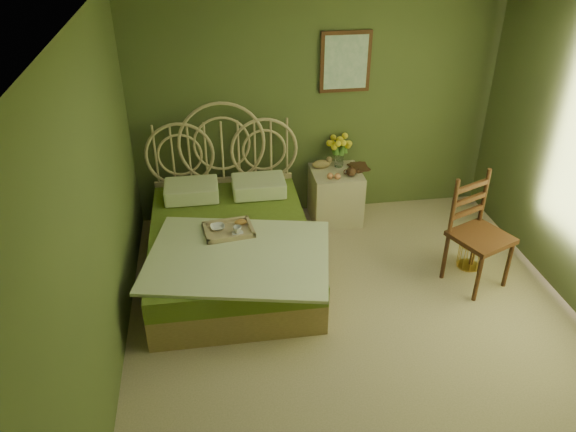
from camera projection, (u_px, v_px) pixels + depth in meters
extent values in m
plane|color=tan|center=(362.00, 336.00, 4.82)|extent=(4.50, 4.50, 0.00)
plane|color=silver|center=(390.00, 23.00, 3.50)|extent=(4.50, 4.50, 0.00)
plane|color=#47562D|center=(316.00, 104.00, 6.08)|extent=(4.00, 0.00, 4.00)
plane|color=#47562D|center=(96.00, 226.00, 3.91)|extent=(0.00, 4.50, 4.50)
cube|color=#3B2010|center=(345.00, 62.00, 5.87)|extent=(0.54, 0.03, 0.64)
cube|color=silver|center=(346.00, 62.00, 5.85)|extent=(0.46, 0.01, 0.56)
cube|color=tan|center=(232.00, 261.00, 5.53)|extent=(1.51, 2.02, 0.30)
cube|color=olive|center=(230.00, 240.00, 5.40)|extent=(1.51, 2.02, 0.20)
cube|color=beige|center=(239.00, 256.00, 4.96)|extent=(1.80, 1.51, 0.03)
cube|color=beige|center=(192.00, 191.00, 5.86)|extent=(0.55, 0.40, 0.16)
cube|color=beige|center=(259.00, 186.00, 5.95)|extent=(0.55, 0.40, 0.16)
cube|color=tan|center=(229.00, 233.00, 5.28)|extent=(0.49, 0.40, 0.04)
ellipsoid|color=#B77A38|center=(240.00, 222.00, 5.35)|extent=(0.12, 0.07, 0.05)
cube|color=beige|center=(335.00, 195.00, 6.38)|extent=(0.55, 0.55, 0.60)
cylinder|color=silver|center=(339.00, 159.00, 6.30)|extent=(0.10, 0.10, 0.18)
ellipsoid|color=tan|center=(321.00, 164.00, 6.28)|extent=(0.21, 0.11, 0.10)
sphere|color=#D98354|center=(330.00, 176.00, 6.06)|extent=(0.07, 0.07, 0.07)
sphere|color=#D98354|center=(338.00, 176.00, 6.05)|extent=(0.07, 0.07, 0.07)
cube|color=#3B2010|center=(481.00, 237.00, 5.23)|extent=(0.63, 0.63, 0.05)
cylinder|color=#3B2010|center=(465.00, 274.00, 5.16)|extent=(0.04, 0.04, 0.51)
cylinder|color=#3B2010|center=(507.00, 270.00, 5.21)|extent=(0.04, 0.04, 0.51)
cylinder|color=#3B2010|center=(448.00, 250.00, 5.51)|extent=(0.04, 0.04, 0.51)
cylinder|color=#3B2010|center=(487.00, 246.00, 5.56)|extent=(0.04, 0.04, 0.51)
cube|color=#3B2010|center=(477.00, 200.00, 5.26)|extent=(0.40, 0.21, 0.57)
cylinder|color=gold|center=(468.00, 265.00, 5.71)|extent=(0.23, 0.23, 0.01)
cylinder|color=gold|center=(470.00, 255.00, 5.65)|extent=(0.23, 0.23, 0.26)
cone|color=gold|center=(473.00, 241.00, 5.56)|extent=(0.23, 0.23, 0.09)
imported|color=#381E0F|center=(352.00, 169.00, 6.26)|extent=(0.23, 0.28, 0.02)
imported|color=#472819|center=(352.00, 167.00, 6.25)|extent=(0.19, 0.25, 0.02)
imported|color=white|center=(218.00, 227.00, 5.29)|extent=(0.15, 0.15, 0.03)
imported|color=white|center=(237.00, 230.00, 5.21)|extent=(0.10, 0.10, 0.08)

